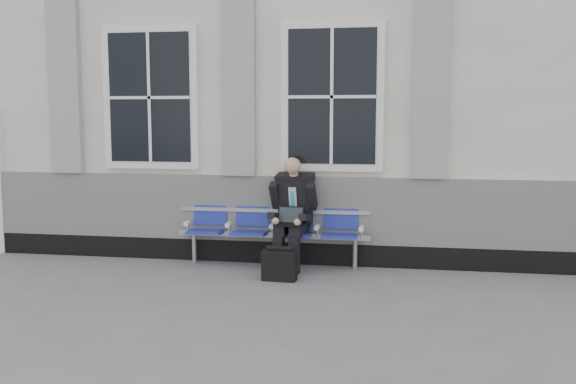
# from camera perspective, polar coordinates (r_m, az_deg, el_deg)

# --- Properties ---
(ground) EXTENTS (70.00, 70.00, 0.00)m
(ground) POSITION_cam_1_polar(r_m,az_deg,el_deg) (7.38, -0.10, -9.01)
(ground) COLOR slate
(ground) RESTS_ON ground
(station_building) EXTENTS (14.40, 4.40, 4.49)m
(station_building) POSITION_cam_1_polar(r_m,az_deg,el_deg) (10.53, 3.04, 8.00)
(station_building) COLOR silver
(station_building) RESTS_ON ground
(bench) EXTENTS (2.60, 0.47, 0.91)m
(bench) POSITION_cam_1_polar(r_m,az_deg,el_deg) (8.60, -1.33, -2.94)
(bench) COLOR #9EA0A3
(bench) RESTS_ON ground
(businessman) EXTENTS (0.62, 0.84, 1.47)m
(businessman) POSITION_cam_1_polar(r_m,az_deg,el_deg) (8.37, 0.42, -1.56)
(businessman) COLOR black
(businessman) RESTS_ON ground
(briefcase) EXTENTS (0.43, 0.21, 0.43)m
(briefcase) POSITION_cam_1_polar(r_m,az_deg,el_deg) (7.88, -0.78, -6.47)
(briefcase) COLOR black
(briefcase) RESTS_ON ground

